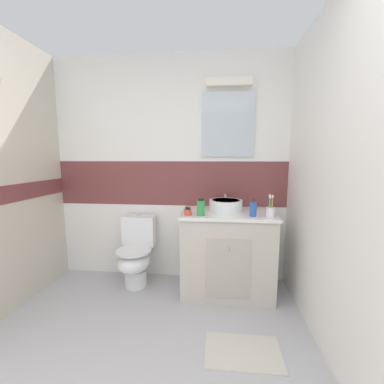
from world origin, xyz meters
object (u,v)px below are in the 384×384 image
Objects in this scene: sink_basin at (226,205)px; toilet at (136,253)px; soap_dispenser at (253,209)px; toothbrush_cup at (270,211)px; hair_gel_jar at (188,212)px; mouthwash_bottle at (201,207)px.

toilet is at bearing -179.96° from sink_basin.
toilet is 4.34× the size of soap_dispenser.
toothbrush_cup reaches higher than hair_gel_jar.
mouthwash_bottle reaches higher than toilet.
soap_dispenser is at bearing -41.97° from sink_basin.
sink_basin reaches higher than hair_gel_jar.
soap_dispenser is 0.61m from hair_gel_jar.
toothbrush_cup is 0.64m from mouthwash_bottle.
sink_basin is 0.46m from toothbrush_cup.
toilet is at bearing 162.74° from mouthwash_bottle.
toothbrush_cup reaches higher than sink_basin.
sink_basin is 0.51× the size of toilet.
soap_dispenser is 1.07× the size of mouthwash_bottle.
hair_gel_jar is at bearing -179.68° from toothbrush_cup.
soap_dispenser is 0.48m from mouthwash_bottle.
toothbrush_cup is 2.73× the size of hair_gel_jar.
toothbrush_cup is at bearing 0.15° from mouthwash_bottle.
toilet is 4.63× the size of mouthwash_bottle.
mouthwash_bottle is (0.72, -0.22, 0.57)m from toilet.
hair_gel_jar is at bearing -179.18° from soap_dispenser.
sink_basin is 0.33m from mouthwash_bottle.
mouthwash_bottle is 0.13m from hair_gel_jar.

